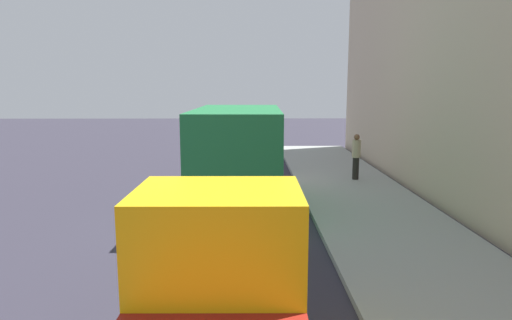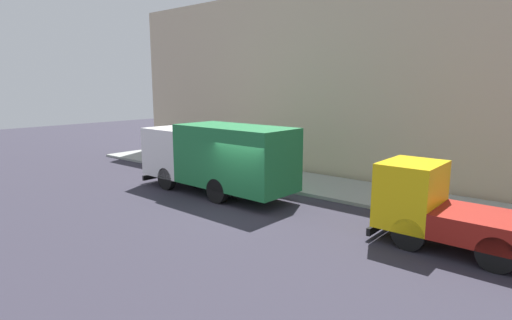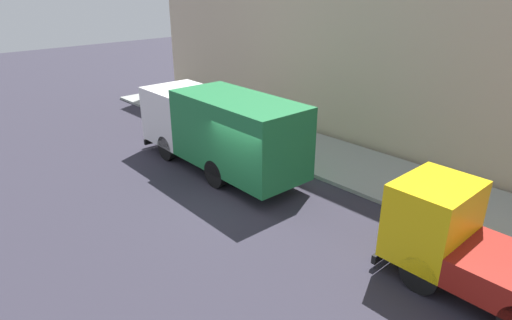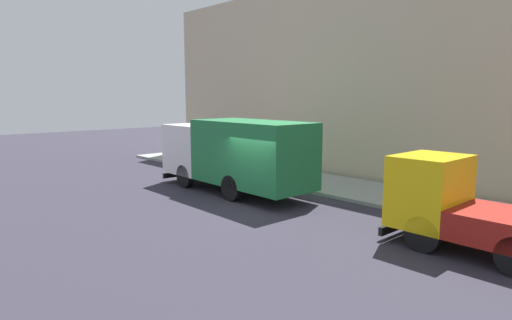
{
  "view_description": "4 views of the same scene",
  "coord_description": "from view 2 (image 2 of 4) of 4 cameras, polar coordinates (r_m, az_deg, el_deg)",
  "views": [
    {
      "loc": [
        1.26,
        -11.44,
        3.68
      ],
      "look_at": [
        1.44,
        1.32,
        1.56
      ],
      "focal_mm": 31.36,
      "sensor_mm": 36.0,
      "label": 1
    },
    {
      "loc": [
        -11.42,
        -10.06,
        4.65
      ],
      "look_at": [
        1.29,
        0.47,
        1.67
      ],
      "focal_mm": 28.63,
      "sensor_mm": 36.0,
      "label": 2
    },
    {
      "loc": [
        -8.47,
        -9.84,
        6.8
      ],
      "look_at": [
        0.75,
        0.18,
        1.12
      ],
      "focal_mm": 30.4,
      "sensor_mm": 36.0,
      "label": 3
    },
    {
      "loc": [
        -10.6,
        -11.34,
        4.0
      ],
      "look_at": [
        1.17,
        1.34,
        1.46
      ],
      "focal_mm": 30.47,
      "sensor_mm": 36.0,
      "label": 4
    }
  ],
  "objects": [
    {
      "name": "sidewalk",
      "position": [
        19.68,
        7.72,
        -3.31
      ],
      "size": [
        3.74,
        30.0,
        0.14
      ],
      "primitive_type": "cube",
      "color": "#969B95",
      "rests_on": "ground"
    },
    {
      "name": "large_utility_truck",
      "position": [
        17.83,
        -5.6,
        0.65
      ],
      "size": [
        2.57,
        7.82,
        3.04
      ],
      "rotation": [
        0.0,
        0.0,
        -0.03
      ],
      "color": "silver",
      "rests_on": "ground"
    },
    {
      "name": "building_facade",
      "position": [
        21.2,
        11.49,
        10.66
      ],
      "size": [
        0.5,
        30.0,
        9.76
      ],
      "primitive_type": "cube",
      "color": "#C3AE91",
      "rests_on": "ground"
    },
    {
      "name": "small_flatbed_truck",
      "position": [
        13.09,
        25.36,
        -6.42
      ],
      "size": [
        2.13,
        5.21,
        2.41
      ],
      "rotation": [
        0.0,
        0.0,
        -0.01
      ],
      "color": "yellow",
      "rests_on": "ground"
    },
    {
      "name": "ground",
      "position": [
        15.91,
        -1.69,
        -6.75
      ],
      "size": [
        80.0,
        80.0,
        0.0
      ],
      "primitive_type": "plane",
      "color": "#2E2C38"
    },
    {
      "name": "pedestrian_walking",
      "position": [
        23.01,
        -2.91,
        1.28
      ],
      "size": [
        0.46,
        0.46,
        1.74
      ],
      "rotation": [
        0.0,
        0.0,
        2.32
      ],
      "color": "black",
      "rests_on": "sidewalk"
    }
  ]
}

